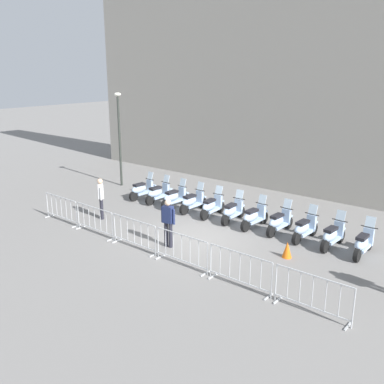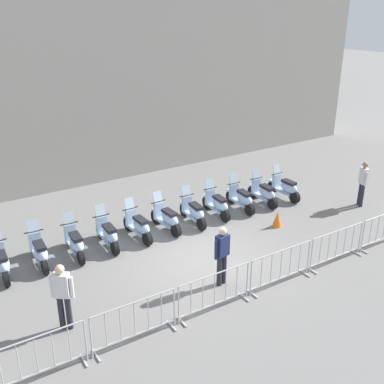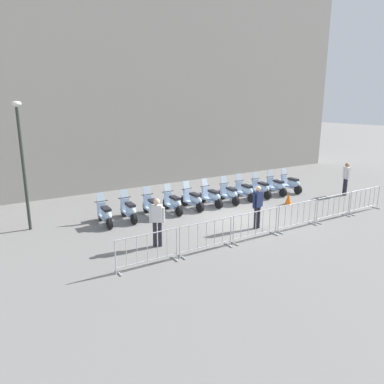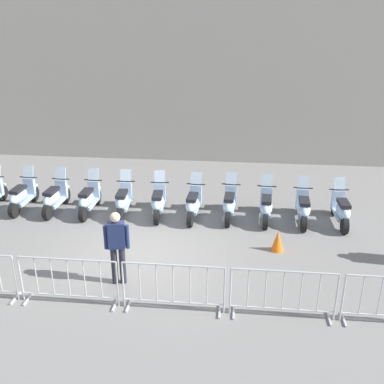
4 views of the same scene
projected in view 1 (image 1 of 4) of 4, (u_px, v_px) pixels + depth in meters
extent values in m
plane|color=slate|center=(196.00, 238.00, 15.54)|extent=(120.00, 120.00, 0.00)
cube|color=#9E998E|center=(314.00, 35.00, 20.09)|extent=(28.08, 5.88, 15.28)
cylinder|color=black|center=(153.00, 191.00, 20.91)|extent=(0.22, 0.50, 0.48)
cylinder|color=black|center=(134.00, 196.00, 20.02)|extent=(0.22, 0.50, 0.48)
cube|color=#A8C1E0|center=(143.00, 193.00, 20.46)|extent=(0.42, 0.90, 0.10)
ellipsoid|color=#A8C1E0|center=(139.00, 189.00, 20.19)|extent=(0.49, 0.89, 0.40)
cube|color=black|center=(139.00, 185.00, 20.15)|extent=(0.38, 0.64, 0.10)
cube|color=#A8C1E0|center=(150.00, 186.00, 20.69)|extent=(0.36, 0.19, 0.60)
cylinder|color=black|center=(150.00, 179.00, 20.60)|extent=(0.56, 0.13, 0.04)
cube|color=silver|center=(150.00, 175.00, 20.59)|extent=(0.34, 0.19, 0.35)
cube|color=#A8C1E0|center=(153.00, 186.00, 20.84)|extent=(0.25, 0.35, 0.06)
cylinder|color=black|center=(169.00, 195.00, 20.30)|extent=(0.22, 0.50, 0.48)
cylinder|color=black|center=(150.00, 200.00, 19.41)|extent=(0.22, 0.50, 0.48)
cube|color=#A8C1E0|center=(160.00, 196.00, 19.84)|extent=(0.42, 0.90, 0.10)
ellipsoid|color=#A8C1E0|center=(155.00, 193.00, 19.57)|extent=(0.49, 0.89, 0.40)
cube|color=black|center=(155.00, 188.00, 19.54)|extent=(0.37, 0.64, 0.10)
cube|color=#A8C1E0|center=(166.00, 189.00, 20.08)|extent=(0.36, 0.19, 0.60)
cylinder|color=black|center=(166.00, 182.00, 19.99)|extent=(0.56, 0.13, 0.04)
cube|color=silver|center=(167.00, 179.00, 19.98)|extent=(0.34, 0.19, 0.35)
cube|color=#A8C1E0|center=(169.00, 189.00, 20.22)|extent=(0.25, 0.35, 0.06)
cylinder|color=black|center=(185.00, 199.00, 19.62)|extent=(0.22, 0.50, 0.48)
cylinder|color=black|center=(166.00, 205.00, 18.74)|extent=(0.22, 0.50, 0.48)
cube|color=#A8C1E0|center=(176.00, 201.00, 19.17)|extent=(0.43, 0.90, 0.10)
ellipsoid|color=#A8C1E0|center=(171.00, 197.00, 18.91)|extent=(0.50, 0.89, 0.40)
cube|color=black|center=(172.00, 192.00, 18.87)|extent=(0.38, 0.64, 0.10)
cube|color=#A8C1E0|center=(182.00, 193.00, 19.41)|extent=(0.36, 0.20, 0.60)
cylinder|color=black|center=(182.00, 186.00, 19.32)|extent=(0.56, 0.13, 0.04)
cube|color=silver|center=(183.00, 182.00, 19.30)|extent=(0.34, 0.19, 0.35)
cube|color=#A8C1E0|center=(185.00, 193.00, 19.55)|extent=(0.25, 0.35, 0.06)
cylinder|color=black|center=(202.00, 203.00, 18.99)|extent=(0.21, 0.50, 0.48)
cylinder|color=black|center=(184.00, 209.00, 18.09)|extent=(0.21, 0.50, 0.48)
cube|color=#A8C1E0|center=(193.00, 205.00, 18.53)|extent=(0.40, 0.90, 0.10)
ellipsoid|color=#A8C1E0|center=(189.00, 201.00, 18.26)|extent=(0.48, 0.88, 0.40)
cube|color=black|center=(190.00, 196.00, 18.22)|extent=(0.36, 0.63, 0.10)
cube|color=#A8C1E0|center=(200.00, 197.00, 18.77)|extent=(0.36, 0.19, 0.60)
cylinder|color=black|center=(200.00, 190.00, 18.68)|extent=(0.56, 0.12, 0.04)
cube|color=silver|center=(201.00, 186.00, 18.67)|extent=(0.34, 0.18, 0.35)
cube|color=#A8C1E0|center=(202.00, 197.00, 18.92)|extent=(0.24, 0.35, 0.06)
cylinder|color=black|center=(220.00, 207.00, 18.38)|extent=(0.17, 0.49, 0.48)
cylinder|color=black|center=(204.00, 215.00, 17.42)|extent=(0.17, 0.49, 0.48)
cube|color=#A8C1E0|center=(213.00, 210.00, 17.89)|extent=(0.33, 0.88, 0.10)
ellipsoid|color=#A8C1E0|center=(209.00, 206.00, 17.61)|extent=(0.41, 0.86, 0.40)
cube|color=black|center=(209.00, 201.00, 17.57)|extent=(0.32, 0.62, 0.10)
cube|color=#A8C1E0|center=(218.00, 201.00, 18.15)|extent=(0.35, 0.16, 0.60)
cylinder|color=black|center=(218.00, 194.00, 18.06)|extent=(0.56, 0.07, 0.04)
cube|color=silver|center=(219.00, 190.00, 18.05)|extent=(0.33, 0.16, 0.35)
cube|color=#A8C1E0|center=(220.00, 201.00, 18.31)|extent=(0.22, 0.33, 0.06)
cylinder|color=black|center=(241.00, 212.00, 17.75)|extent=(0.17, 0.49, 0.48)
cylinder|color=black|center=(225.00, 220.00, 16.78)|extent=(0.17, 0.49, 0.48)
cube|color=#A8C1E0|center=(233.00, 215.00, 17.25)|extent=(0.33, 0.88, 0.10)
ellipsoid|color=#A8C1E0|center=(230.00, 211.00, 16.97)|extent=(0.41, 0.86, 0.40)
cube|color=black|center=(230.00, 206.00, 16.93)|extent=(0.31, 0.62, 0.10)
cube|color=#A8C1E0|center=(239.00, 206.00, 17.52)|extent=(0.35, 0.16, 0.60)
cylinder|color=black|center=(239.00, 198.00, 17.43)|extent=(0.56, 0.07, 0.04)
cube|color=silver|center=(240.00, 194.00, 17.42)|extent=(0.33, 0.16, 0.35)
cube|color=#A8C1E0|center=(241.00, 206.00, 17.68)|extent=(0.22, 0.33, 0.06)
cylinder|color=black|center=(264.00, 218.00, 17.03)|extent=(0.23, 0.50, 0.48)
cylinder|color=black|center=(245.00, 226.00, 16.15)|extent=(0.23, 0.50, 0.48)
cube|color=#A8C1E0|center=(255.00, 221.00, 16.58)|extent=(0.43, 0.90, 0.10)
ellipsoid|color=#A8C1E0|center=(251.00, 217.00, 16.32)|extent=(0.51, 0.89, 0.40)
cube|color=black|center=(252.00, 211.00, 16.28)|extent=(0.39, 0.64, 0.10)
cube|color=#A8C1E0|center=(261.00, 212.00, 16.81)|extent=(0.36, 0.20, 0.60)
cylinder|color=black|center=(262.00, 204.00, 16.72)|extent=(0.56, 0.14, 0.04)
cube|color=silver|center=(263.00, 199.00, 16.71)|extent=(0.34, 0.20, 0.35)
cube|color=#A8C1E0|center=(264.00, 211.00, 16.95)|extent=(0.26, 0.35, 0.06)
cylinder|color=black|center=(288.00, 223.00, 16.46)|extent=(0.22, 0.50, 0.48)
cylinder|color=black|center=(271.00, 231.00, 15.58)|extent=(0.22, 0.50, 0.48)
cube|color=#A8C1E0|center=(280.00, 226.00, 16.01)|extent=(0.43, 0.90, 0.10)
ellipsoid|color=#A8C1E0|center=(276.00, 222.00, 15.74)|extent=(0.50, 0.89, 0.40)
cube|color=black|center=(277.00, 216.00, 15.71)|extent=(0.38, 0.64, 0.10)
cube|color=#A8C1E0|center=(286.00, 216.00, 16.24)|extent=(0.36, 0.20, 0.60)
cylinder|color=black|center=(287.00, 208.00, 16.15)|extent=(0.56, 0.13, 0.04)
cube|color=silver|center=(288.00, 203.00, 16.14)|extent=(0.34, 0.19, 0.35)
cube|color=#A8C1E0|center=(289.00, 216.00, 16.39)|extent=(0.25, 0.35, 0.06)
cylinder|color=black|center=(313.00, 229.00, 15.78)|extent=(0.22, 0.50, 0.48)
cylinder|color=black|center=(297.00, 238.00, 14.90)|extent=(0.22, 0.50, 0.48)
cube|color=#A8C1E0|center=(305.00, 233.00, 15.33)|extent=(0.43, 0.90, 0.10)
ellipsoid|color=#A8C1E0|center=(302.00, 228.00, 15.07)|extent=(0.50, 0.89, 0.40)
cube|color=black|center=(303.00, 222.00, 15.03)|extent=(0.38, 0.64, 0.10)
cube|color=#A8C1E0|center=(311.00, 223.00, 15.56)|extent=(0.36, 0.20, 0.60)
cylinder|color=black|center=(312.00, 214.00, 15.48)|extent=(0.56, 0.13, 0.04)
cube|color=silver|center=(313.00, 209.00, 15.46)|extent=(0.34, 0.19, 0.35)
cube|color=#A8C1E0|center=(314.00, 222.00, 15.71)|extent=(0.25, 0.35, 0.06)
cylinder|color=black|center=(340.00, 236.00, 15.12)|extent=(0.22, 0.50, 0.48)
cylinder|color=black|center=(325.00, 246.00, 14.24)|extent=(0.22, 0.50, 0.48)
cube|color=#A8C1E0|center=(333.00, 240.00, 14.67)|extent=(0.43, 0.90, 0.10)
ellipsoid|color=#A8C1E0|center=(330.00, 235.00, 14.40)|extent=(0.50, 0.89, 0.40)
cube|color=black|center=(331.00, 229.00, 14.36)|extent=(0.38, 0.64, 0.10)
cube|color=#A8C1E0|center=(339.00, 229.00, 14.90)|extent=(0.36, 0.20, 0.60)
cylinder|color=black|center=(340.00, 220.00, 14.81)|extent=(0.56, 0.13, 0.04)
cube|color=silver|center=(341.00, 215.00, 14.80)|extent=(0.34, 0.19, 0.35)
cube|color=#A8C1E0|center=(341.00, 229.00, 15.04)|extent=(0.25, 0.35, 0.06)
cylinder|color=black|center=(369.00, 243.00, 14.48)|extent=(0.19, 0.49, 0.48)
cylinder|color=black|center=(357.00, 255.00, 13.55)|extent=(0.19, 0.49, 0.48)
cube|color=#A8C1E0|center=(363.00, 248.00, 14.00)|extent=(0.37, 0.89, 0.10)
ellipsoid|color=#A8C1E0|center=(362.00, 243.00, 13.73)|extent=(0.45, 0.87, 0.40)
cube|color=black|center=(363.00, 237.00, 13.69)|extent=(0.34, 0.63, 0.10)
cube|color=#A8C1E0|center=(368.00, 236.00, 14.26)|extent=(0.35, 0.18, 0.60)
cylinder|color=black|center=(369.00, 227.00, 14.17)|extent=(0.56, 0.10, 0.04)
cube|color=silver|center=(370.00, 222.00, 14.16)|extent=(0.33, 0.17, 0.35)
cube|color=#A8C1E0|center=(370.00, 236.00, 14.41)|extent=(0.23, 0.34, 0.06)
cube|color=#B2B5B7|center=(50.00, 216.00, 17.89)|extent=(0.09, 0.44, 0.04)
cube|color=#B2B5B7|center=(76.00, 226.00, 16.73)|extent=(0.09, 0.44, 0.04)
cylinder|color=#B2B5B7|center=(47.00, 205.00, 17.80)|extent=(0.04, 0.04, 1.05)
cylinder|color=#B2B5B7|center=(76.00, 214.00, 16.55)|extent=(0.04, 0.04, 1.05)
cylinder|color=#B2B5B7|center=(60.00, 197.00, 17.03)|extent=(2.04, 0.29, 0.04)
cylinder|color=#B2B5B7|center=(62.00, 217.00, 17.27)|extent=(2.04, 0.29, 0.04)
cylinder|color=#B2B5B7|center=(52.00, 204.00, 17.57)|extent=(0.02, 0.02, 0.87)
cylinder|color=#B2B5B7|center=(56.00, 206.00, 17.36)|extent=(0.02, 0.02, 0.87)
cylinder|color=#B2B5B7|center=(61.00, 207.00, 17.15)|extent=(0.02, 0.02, 0.87)
cylinder|color=#B2B5B7|center=(66.00, 209.00, 16.94)|extent=(0.02, 0.02, 0.87)
cylinder|color=#B2B5B7|center=(71.00, 211.00, 16.73)|extent=(0.02, 0.02, 0.87)
cube|color=#B2B5B7|center=(81.00, 228.00, 16.56)|extent=(0.09, 0.44, 0.04)
cube|color=#B2B5B7|center=(112.00, 239.00, 15.40)|extent=(0.09, 0.44, 0.04)
cylinder|color=#B2B5B7|center=(78.00, 215.00, 16.47)|extent=(0.04, 0.04, 1.05)
cylinder|color=#B2B5B7|center=(113.00, 227.00, 15.22)|extent=(0.04, 0.04, 1.05)
cylinder|color=#B2B5B7|center=(94.00, 207.00, 15.70)|extent=(2.04, 0.29, 0.04)
cylinder|color=#B2B5B7|center=(95.00, 229.00, 15.94)|extent=(2.04, 0.29, 0.04)
cylinder|color=#B2B5B7|center=(83.00, 215.00, 16.24)|extent=(0.02, 0.02, 0.87)
cylinder|color=#B2B5B7|center=(89.00, 216.00, 16.03)|extent=(0.02, 0.02, 0.87)
cylinder|color=#B2B5B7|center=(95.00, 218.00, 15.82)|extent=(0.02, 0.02, 0.87)
cylinder|color=#B2B5B7|center=(100.00, 220.00, 15.61)|extent=(0.02, 0.02, 0.87)
cylinder|color=#B2B5B7|center=(106.00, 222.00, 15.40)|extent=(0.02, 0.02, 0.87)
cube|color=#B2B5B7|center=(117.00, 241.00, 15.23)|extent=(0.09, 0.44, 0.04)
cube|color=#B2B5B7|center=(154.00, 255.00, 14.07)|extent=(0.09, 0.44, 0.04)
cylinder|color=#B2B5B7|center=(115.00, 227.00, 15.14)|extent=(0.04, 0.04, 1.05)
cylinder|color=#B2B5B7|center=(155.00, 241.00, 13.89)|extent=(0.04, 0.04, 1.05)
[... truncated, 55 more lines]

